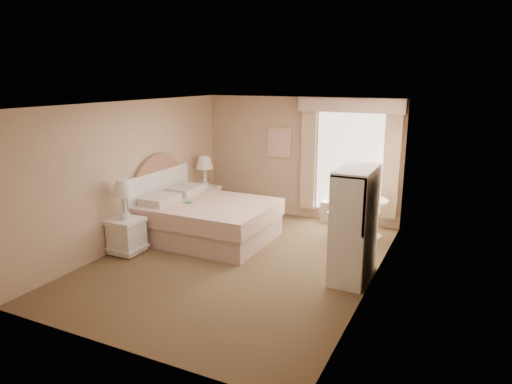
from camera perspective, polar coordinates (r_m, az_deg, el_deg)
The scene contains 9 objects.
room at distance 7.08m, azimuth -2.29°, elevation 0.81°, with size 4.21×5.51×2.51m.
window at distance 9.14m, azimuth 11.48°, elevation 4.16°, with size 2.05×0.22×2.51m.
framed_art at distance 9.63m, azimuth 2.92°, elevation 6.19°, with size 0.52×0.04×0.62m.
bed at distance 8.42m, azimuth -6.75°, elevation -3.20°, with size 2.31×1.82×1.61m.
nightstand_near at distance 7.91m, azimuth -15.95°, elevation -4.16°, with size 0.52×0.52×1.25m.
nightstand_far at distance 9.82m, azimuth -6.37°, elevation -0.11°, with size 0.52×0.52×1.27m.
round_table at distance 8.65m, azimuth 13.92°, elevation -2.43°, with size 0.67×0.67×0.71m.
cafe_chair at distance 8.47m, azimuth 10.52°, elevation -2.10°, with size 0.51×0.51×0.94m.
armoire at distance 6.78m, azimuth 12.19°, elevation -5.08°, with size 0.50×0.99×1.65m.
Camera 1 is at (3.24, -6.08, 2.89)m, focal length 32.00 mm.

